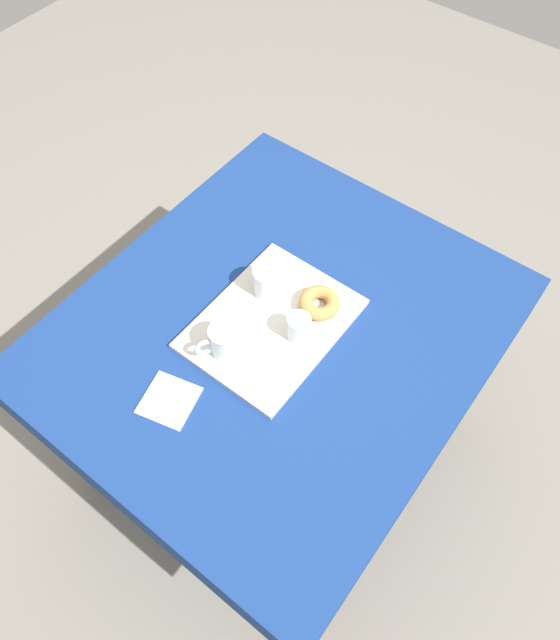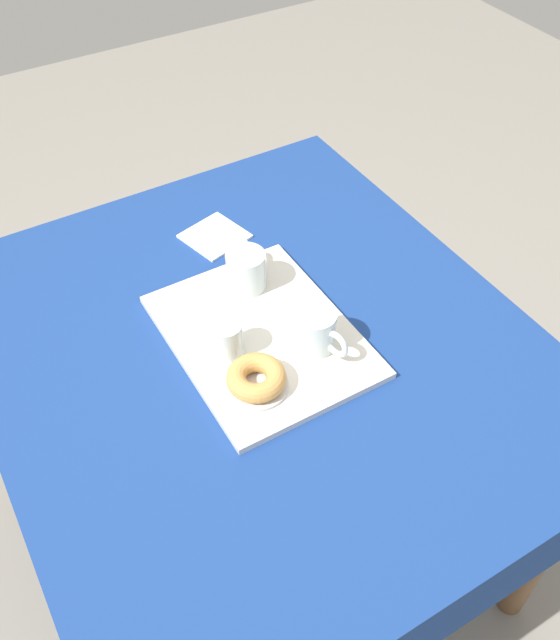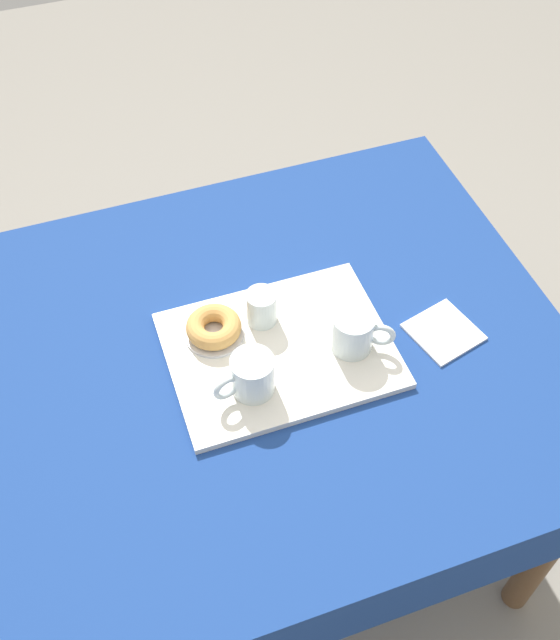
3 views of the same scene
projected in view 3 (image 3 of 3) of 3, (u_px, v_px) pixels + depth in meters
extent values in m
plane|color=gray|center=(275.00, 510.00, 2.11)|extent=(6.00, 6.00, 0.00)
cube|color=navy|center=(273.00, 355.00, 1.54)|extent=(1.20, 1.05, 0.04)
cube|color=navy|center=(207.00, 221.00, 1.92)|extent=(1.20, 0.01, 0.14)
cube|color=navy|center=(371.00, 615.00, 1.30)|extent=(1.20, 0.01, 0.14)
cube|color=navy|center=(518.00, 309.00, 1.74)|extent=(0.01, 1.05, 0.14)
cylinder|color=brown|center=(390.00, 272.00, 2.20)|extent=(0.06, 0.06, 0.71)
cylinder|color=brown|center=(38.00, 366.00, 1.99)|extent=(0.06, 0.06, 0.71)
cylinder|color=brown|center=(552.00, 541.00, 1.68)|extent=(0.06, 0.06, 0.71)
cube|color=silver|center=(279.00, 350.00, 1.52)|extent=(0.44, 0.34, 0.02)
cylinder|color=silver|center=(353.00, 332.00, 1.48)|extent=(0.08, 0.08, 0.09)
cylinder|color=#84380F|center=(352.00, 335.00, 1.49)|extent=(0.07, 0.07, 0.06)
torus|color=silver|center=(381.00, 335.00, 1.47)|extent=(0.06, 0.04, 0.06)
cylinder|color=silver|center=(253.00, 375.00, 1.42)|extent=(0.08, 0.08, 0.09)
cylinder|color=#84380F|center=(253.00, 377.00, 1.42)|extent=(0.07, 0.07, 0.06)
torus|color=silver|center=(227.00, 388.00, 1.40)|extent=(0.06, 0.03, 0.06)
cylinder|color=silver|center=(262.00, 307.00, 1.53)|extent=(0.06, 0.06, 0.08)
cylinder|color=silver|center=(262.00, 313.00, 1.54)|extent=(0.05, 0.05, 0.03)
cylinder|color=silver|center=(214.00, 334.00, 1.53)|extent=(0.12, 0.12, 0.01)
torus|color=tan|center=(214.00, 327.00, 1.51)|extent=(0.11, 0.11, 0.04)
cube|color=white|center=(443.00, 332.00, 1.55)|extent=(0.15, 0.15, 0.01)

